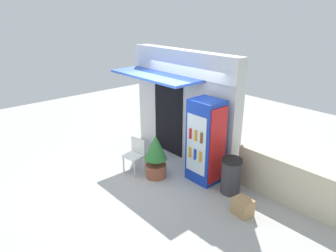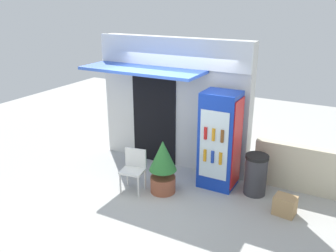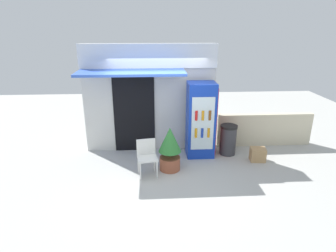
% 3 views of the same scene
% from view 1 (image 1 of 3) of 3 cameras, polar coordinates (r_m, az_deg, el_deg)
% --- Properties ---
extents(ground, '(16.00, 16.00, 0.00)m').
position_cam_1_polar(ground, '(7.82, -3.41, -8.49)').
color(ground, '#B2B2AD').
extents(storefront_building, '(3.46, 1.29, 2.85)m').
position_cam_1_polar(storefront_building, '(8.22, 2.65, 4.31)').
color(storefront_building, silver).
rests_on(storefront_building, ground).
extents(drink_cooler, '(0.72, 0.66, 1.95)m').
position_cam_1_polar(drink_cooler, '(7.16, 6.84, -2.79)').
color(drink_cooler, '#1438B2').
rests_on(drink_cooler, ground).
extents(plastic_chair, '(0.49, 0.46, 0.84)m').
position_cam_1_polar(plastic_chair, '(7.71, -5.89, -4.86)').
color(plastic_chair, silver).
rests_on(plastic_chair, ground).
extents(potted_plant_near_shop, '(0.54, 0.54, 1.07)m').
position_cam_1_polar(potted_plant_near_shop, '(7.39, -2.22, -5.21)').
color(potted_plant_near_shop, '#995138').
rests_on(potted_plant_near_shop, ground).
extents(trash_bin, '(0.44, 0.44, 0.81)m').
position_cam_1_polar(trash_bin, '(7.00, 11.36, -8.83)').
color(trash_bin, '#38383D').
rests_on(trash_bin, ground).
extents(stone_boundary_wall, '(2.69, 0.20, 0.93)m').
position_cam_1_polar(stone_boundary_wall, '(6.88, 22.18, -10.07)').
color(stone_boundary_wall, beige).
rests_on(stone_boundary_wall, ground).
extents(cardboard_box, '(0.40, 0.33, 0.34)m').
position_cam_1_polar(cardboard_box, '(6.48, 13.41, -14.07)').
color(cardboard_box, tan).
rests_on(cardboard_box, ground).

